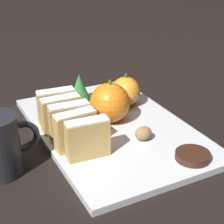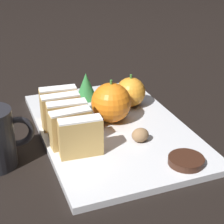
{
  "view_description": "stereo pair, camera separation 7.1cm",
  "coord_description": "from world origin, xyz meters",
  "px_view_note": "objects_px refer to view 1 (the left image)",
  "views": [
    {
      "loc": [
        -0.29,
        -0.57,
        0.36
      ],
      "look_at": [
        0.0,
        0.0,
        0.04
      ],
      "focal_mm": 60.0,
      "sensor_mm": 36.0,
      "label": 1
    },
    {
      "loc": [
        -0.23,
        -0.6,
        0.36
      ],
      "look_at": [
        0.0,
        0.0,
        0.04
      ],
      "focal_mm": 60.0,
      "sensor_mm": 36.0,
      "label": 2
    }
  ],
  "objects_px": {
    "orange_far": "(126,91)",
    "chocolate_cookie": "(193,156)",
    "walnut": "(143,133)",
    "orange_near": "(110,103)"
  },
  "relations": [
    {
      "from": "orange_near",
      "to": "walnut",
      "type": "distance_m",
      "value": 0.1
    },
    {
      "from": "walnut",
      "to": "chocolate_cookie",
      "type": "bearing_deg",
      "value": -66.23
    },
    {
      "from": "orange_far",
      "to": "chocolate_cookie",
      "type": "relative_size",
      "value": 1.2
    },
    {
      "from": "orange_far",
      "to": "walnut",
      "type": "distance_m",
      "value": 0.15
    },
    {
      "from": "orange_near",
      "to": "chocolate_cookie",
      "type": "height_order",
      "value": "orange_near"
    },
    {
      "from": "orange_near",
      "to": "orange_far",
      "type": "bearing_deg",
      "value": 38.77
    },
    {
      "from": "chocolate_cookie",
      "to": "walnut",
      "type": "bearing_deg",
      "value": 113.77
    },
    {
      "from": "orange_far",
      "to": "chocolate_cookie",
      "type": "distance_m",
      "value": 0.24
    },
    {
      "from": "orange_far",
      "to": "chocolate_cookie",
      "type": "height_order",
      "value": "orange_far"
    },
    {
      "from": "orange_far",
      "to": "walnut",
      "type": "bearing_deg",
      "value": -106.71
    }
  ]
}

